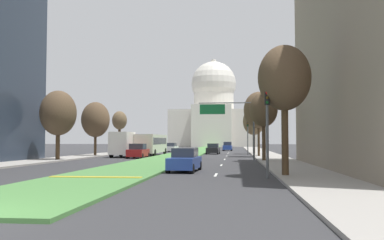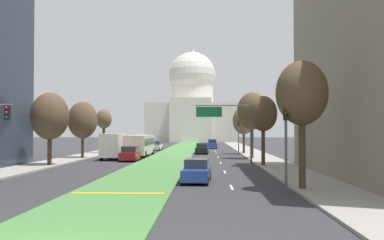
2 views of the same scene
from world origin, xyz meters
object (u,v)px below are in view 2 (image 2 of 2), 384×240
(street_tree_right_distant, at_px, (244,121))
(box_truck_delivery, at_px, (114,146))
(street_tree_right_near, at_px, (302,94))
(sedan_far_horizon, at_px, (156,146))
(street_tree_left_mid, at_px, (50,116))
(street_tree_left_far, at_px, (83,120))
(overhead_guide_sign, at_px, (229,120))
(sedan_distant, at_px, (202,149))
(traffic_light_far_right, at_px, (239,132))
(street_tree_left_distant, at_px, (104,120))
(city_bus, at_px, (141,144))
(street_tree_right_mid, at_px, (263,114))
(sedan_lead_stopped, at_px, (197,171))
(traffic_light_near_right, at_px, (286,135))
(sedan_midblock, at_px, (130,154))
(capitol_building, at_px, (192,107))
(sedan_very_far, at_px, (212,144))
(street_tree_right_far, at_px, (252,111))

(street_tree_right_distant, height_order, box_truck_delivery, street_tree_right_distant)
(street_tree_right_near, bearing_deg, sedan_far_horizon, 105.78)
(street_tree_left_mid, bearing_deg, street_tree_left_far, 90.01)
(overhead_guide_sign, relative_size, sedan_distant, 1.46)
(traffic_light_far_right, xyz_separation_m, street_tree_left_far, (-20.36, -7.99, 1.58))
(street_tree_left_distant, height_order, city_bus, street_tree_left_distant)
(street_tree_right_mid, bearing_deg, sedan_lead_stopped, -114.94)
(street_tree_right_distant, bearing_deg, box_truck_delivery, -141.93)
(traffic_light_near_right, bearing_deg, street_tree_right_distant, 88.53)
(street_tree_left_far, xyz_separation_m, sedan_midblock, (6.84, -4.39, -4.08))
(street_tree_right_mid, distance_m, street_tree_left_far, 24.22)
(traffic_light_far_right, bearing_deg, traffic_light_near_right, -90.00)
(street_tree_left_far, relative_size, sedan_lead_stopped, 1.63)
(street_tree_right_near, xyz_separation_m, sedan_lead_stopped, (-6.37, 4.02, -4.99))
(capitol_building, relative_size, street_tree_right_near, 3.99)
(sedan_far_horizon, relative_size, sedan_very_far, 0.94)
(street_tree_right_near, xyz_separation_m, sedan_very_far, (-4.47, 61.67, -4.91))
(overhead_guide_sign, height_order, sedan_distant, overhead_guide_sign)
(capitol_building, bearing_deg, sedan_midblock, -92.38)
(street_tree_right_mid, distance_m, sedan_lead_stopped, 15.68)
(street_tree_right_far, relative_size, street_tree_right_distant, 1.17)
(capitol_building, distance_m, street_tree_left_distant, 83.08)
(street_tree_left_distant, relative_size, sedan_very_far, 1.48)
(traffic_light_near_right, distance_m, sedan_lead_stopped, 7.49)
(street_tree_left_mid, relative_size, street_tree_right_mid, 1.05)
(street_tree_right_far, bearing_deg, sedan_very_far, 98.10)
(traffic_light_far_right, xyz_separation_m, street_tree_right_far, (1.17, -7.55, 2.71))
(sedan_far_horizon, distance_m, box_truck_delivery, 25.03)
(street_tree_right_mid, bearing_deg, street_tree_right_far, 89.29)
(street_tree_left_far, bearing_deg, overhead_guide_sign, -22.96)
(street_tree_left_far, distance_m, street_tree_left_distant, 11.54)
(street_tree_right_mid, distance_m, street_tree_right_far, 11.83)
(sedan_distant, bearing_deg, street_tree_right_distant, 0.21)
(sedan_very_far, bearing_deg, box_truck_delivery, -110.14)
(street_tree_left_far, xyz_separation_m, street_tree_right_distant, (21.42, 11.70, 0.17))
(traffic_light_near_right, height_order, traffic_light_far_right, same)
(capitol_building, distance_m, street_tree_right_distant, 82.88)
(street_tree_left_distant, bearing_deg, sedan_midblock, -66.75)
(traffic_light_far_right, relative_size, street_tree_left_mid, 0.70)
(sedan_very_far, height_order, box_truck_delivery, box_truck_delivery)
(traffic_light_far_right, relative_size, box_truck_delivery, 0.81)
(sedan_midblock, xyz_separation_m, box_truck_delivery, (-2.49, 2.72, 0.86))
(traffic_light_near_right, height_order, sedan_midblock, traffic_light_near_right)
(street_tree_right_distant, distance_m, sedan_lead_stopped, 37.49)
(street_tree_right_near, distance_m, box_truck_delivery, 32.50)
(traffic_light_near_right, distance_m, street_tree_right_near, 2.73)
(sedan_distant, bearing_deg, sedan_lead_stopped, -90.03)
(street_tree_left_mid, xyz_separation_m, sedan_lead_stopped, (15.04, -13.25, -4.23))
(street_tree_right_near, xyz_separation_m, street_tree_left_distant, (-21.41, 40.56, -0.54))
(overhead_guide_sign, bearing_deg, street_tree_right_far, 67.98)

